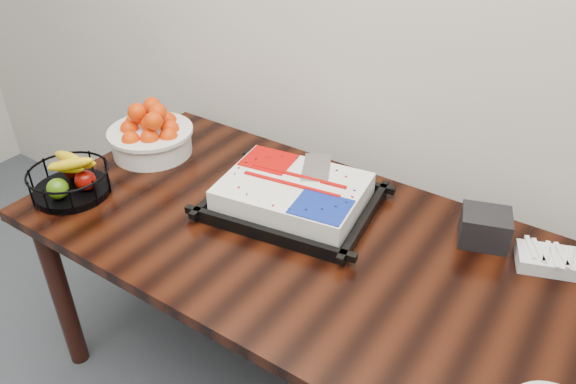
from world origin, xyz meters
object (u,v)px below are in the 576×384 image
Objects in this scene: fruit_basket at (69,179)px; cake_tray at (293,196)px; napkin_box at (485,227)px; table at (301,257)px; tangerine_bowl at (150,132)px.

cake_tray is at bearing 27.71° from fruit_basket.
fruit_basket is 1.36m from napkin_box.
table is 0.20m from cake_tray.
napkin_box is at bearing 7.97° from tangerine_bowl.
cake_tray is at bearing -0.50° from tangerine_bowl.
tangerine_bowl is (-0.65, 0.01, 0.04)m from cake_tray.
napkin_box is (0.57, 0.18, 0.00)m from cake_tray.
table is 5.61× the size of tangerine_bowl.
tangerine_bowl reaches higher than cake_tray.
cake_tray is 0.60m from napkin_box.
fruit_basket is at bearing -93.47° from tangerine_bowl.
fruit_basket is (-0.78, -0.25, 0.15)m from table.
table is at bearing -8.58° from tangerine_bowl.
table is 3.16× the size of cake_tray.
fruit_basket is (-0.02, -0.36, -0.03)m from tangerine_bowl.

